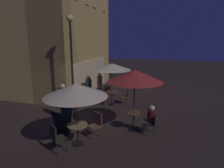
# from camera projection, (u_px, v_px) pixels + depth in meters

# --- Properties ---
(ground_plane) EXTENTS (60.00, 60.00, 0.00)m
(ground_plane) POSITION_uv_depth(u_px,v_px,m) (73.00, 121.00, 8.70)
(ground_plane) COLOR #312420
(cafe_building) EXTENTS (7.27, 7.97, 8.54)m
(cafe_building) POSITION_uv_depth(u_px,v_px,m) (48.00, 30.00, 12.27)
(cafe_building) COLOR tan
(cafe_building) RESTS_ON ground
(street_lamp_near_corner) EXTENTS (0.31, 0.31, 4.76)m
(street_lamp_near_corner) POSITION_uv_depth(u_px,v_px,m) (71.00, 51.00, 8.69)
(street_lamp_near_corner) COLOR black
(street_lamp_near_corner) RESTS_ON ground
(menu_sandwich_board) EXTENTS (0.77, 0.67, 1.01)m
(menu_sandwich_board) POSITION_uv_depth(u_px,v_px,m) (62.00, 121.00, 7.42)
(menu_sandwich_board) COLOR black
(menu_sandwich_board) RESTS_ON ground
(cafe_table_0) EXTENTS (0.73, 0.73, 0.75)m
(cafe_table_0) POSITION_uv_depth(u_px,v_px,m) (78.00, 130.00, 6.64)
(cafe_table_0) COLOR black
(cafe_table_0) RESTS_ON ground
(cafe_table_1) EXTENTS (0.62, 0.62, 0.78)m
(cafe_table_1) POSITION_uv_depth(u_px,v_px,m) (134.00, 118.00, 7.69)
(cafe_table_1) COLOR black
(cafe_table_1) RESTS_ON ground
(cafe_table_2) EXTENTS (0.78, 0.78, 0.77)m
(cafe_table_2) POSITION_uv_depth(u_px,v_px,m) (112.00, 95.00, 10.77)
(cafe_table_2) COLOR black
(cafe_table_2) RESTS_ON ground
(patio_umbrella_0) EXTENTS (2.17, 2.17, 2.24)m
(patio_umbrella_0) POSITION_uv_depth(u_px,v_px,m) (76.00, 90.00, 6.31)
(patio_umbrella_0) COLOR black
(patio_umbrella_0) RESTS_ON ground
(patio_umbrella_1) EXTENTS (2.19, 2.19, 2.53)m
(patio_umbrella_1) POSITION_uv_depth(u_px,v_px,m) (135.00, 76.00, 7.29)
(patio_umbrella_1) COLOR black
(patio_umbrella_1) RESTS_ON ground
(patio_umbrella_2) EXTENTS (2.12, 2.12, 2.40)m
(patio_umbrella_2) POSITION_uv_depth(u_px,v_px,m) (112.00, 67.00, 10.40)
(patio_umbrella_2) COLOR black
(patio_umbrella_2) RESTS_ON ground
(cafe_chair_0) EXTENTS (0.57, 0.57, 0.94)m
(cafe_chair_0) POSITION_uv_depth(u_px,v_px,m) (96.00, 123.00, 7.21)
(cafe_chair_0) COLOR brown
(cafe_chair_0) RESTS_ON ground
(cafe_chair_1) EXTENTS (0.56, 0.56, 0.97)m
(cafe_chair_1) POSITION_uv_depth(u_px,v_px,m) (56.00, 136.00, 6.14)
(cafe_chair_1) COLOR black
(cafe_chair_1) RESTS_ON ground
(cafe_chair_2) EXTENTS (0.52, 0.52, 0.88)m
(cafe_chair_2) POSITION_uv_depth(u_px,v_px,m) (153.00, 122.00, 7.29)
(cafe_chair_2) COLOR #242624
(cafe_chair_2) RESTS_ON ground
(cafe_chair_3) EXTENTS (0.53, 0.53, 0.91)m
(cafe_chair_3) POSITION_uv_depth(u_px,v_px,m) (126.00, 95.00, 10.84)
(cafe_chair_3) COLOR brown
(cafe_chair_3) RESTS_ON ground
(cafe_chair_4) EXTENTS (0.53, 0.53, 0.91)m
(cafe_chair_4) POSITION_uv_depth(u_px,v_px,m) (108.00, 92.00, 11.54)
(cafe_chair_4) COLOR brown
(cafe_chair_4) RESTS_ON ground
(cafe_chair_5) EXTENTS (0.58, 0.58, 0.96)m
(cafe_chair_5) POSITION_uv_depth(u_px,v_px,m) (99.00, 96.00, 10.56)
(cafe_chair_5) COLOR #513F1C
(cafe_chair_5) RESTS_ON ground
(patron_seated_0) EXTENTS (0.40, 0.53, 1.22)m
(patron_seated_0) POSITION_uv_depth(u_px,v_px,m) (150.00, 118.00, 7.33)
(patron_seated_0) COLOR #836A59
(patron_seated_0) RESTS_ON ground
(patron_seated_1) EXTENTS (0.51, 0.55, 1.23)m
(patron_seated_1) POSITION_uv_depth(u_px,v_px,m) (101.00, 94.00, 10.57)
(patron_seated_1) COLOR #583A5E
(patron_seated_1) RESTS_ON ground
(patron_standing_2) EXTENTS (0.33, 0.33, 1.65)m
(patron_standing_2) POSITION_uv_depth(u_px,v_px,m) (100.00, 86.00, 11.89)
(patron_standing_2) COLOR #553F68
(patron_standing_2) RESTS_ON ground
(patron_standing_3) EXTENTS (0.34, 0.34, 1.73)m
(patron_standing_3) POSITION_uv_depth(u_px,v_px,m) (89.00, 90.00, 10.66)
(patron_standing_3) COLOR #333E34
(patron_standing_3) RESTS_ON ground
(patron_standing_4) EXTENTS (0.38, 0.38, 1.70)m
(patron_standing_4) POSITION_uv_depth(u_px,v_px,m) (64.00, 102.00, 8.73)
(patron_standing_4) COLOR black
(patron_standing_4) RESTS_ON ground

